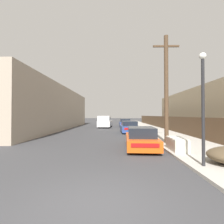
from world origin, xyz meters
The scene contains 12 objects.
ground_plane centered at (0.00, 0.00, 0.00)m, with size 220.00×220.00×0.00m, color #38383A.
sidewalk_curb centered at (5.30, 23.50, 0.06)m, with size 4.20×63.00×0.12m, color #ADA89E.
discarded_fridge centered at (3.74, 5.79, 0.46)m, with size 0.77×1.86×0.70m.
parked_sports_car_red centered at (1.96, 7.01, 0.59)m, with size 2.01×4.77×1.30m.
car_parked_mid centered at (1.97, 16.35, 0.63)m, with size 2.03×4.17×1.34m.
car_parked_far centered at (2.01, 26.25, 0.64)m, with size 1.95×4.69×1.37m.
pickup_truck centered at (-1.33, 24.56, 0.94)m, with size 2.20×5.84×1.90m.
utility_pole centered at (3.91, 8.29, 3.97)m, with size 1.80×0.29×7.45m.
street_lamp centered at (3.71, 2.84, 2.64)m, with size 0.26×0.26×4.29m.
wooden_fence centered at (7.25, 20.22, 0.98)m, with size 0.08×43.17×1.73m, color brown.
building_left_block centered at (-9.96, 21.22, 2.95)m, with size 7.00×27.45×5.90m, color tan.
building_right_house centered at (12.78, 21.11, 2.67)m, with size 6.00×20.79×5.35m, color tan.
Camera 1 is at (0.39, -3.83, 2.04)m, focal length 28.00 mm.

